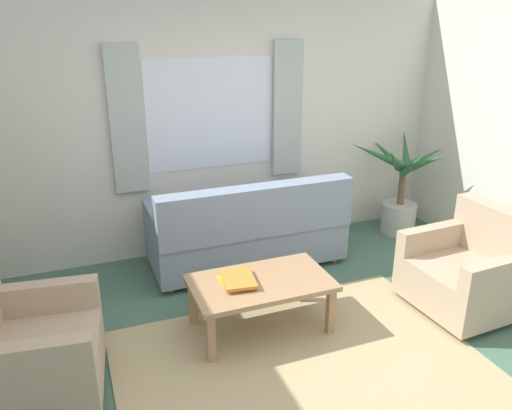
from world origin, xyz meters
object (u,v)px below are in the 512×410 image
armchair_right (470,270)px  armchair_left (25,351)px  book_stack_on_table (238,280)px  coffee_table (261,287)px  couch (248,232)px  potted_plant (400,193)px

armchair_right → armchair_left: bearing=-95.9°
armchair_left → armchair_right: same height
armchair_right → book_stack_on_table: 2.00m
armchair_left → armchair_right: size_ratio=1.06×
armchair_left → book_stack_on_table: armchair_left is taller
armchair_left → armchair_right: (3.48, -0.17, 0.00)m
coffee_table → couch: bearing=74.7°
potted_plant → armchair_left: bearing=-160.4°
book_stack_on_table → armchair_left: bearing=-172.6°
couch → armchair_left: couch is taller
couch → armchair_right: bearing=136.4°
coffee_table → book_stack_on_table: 0.20m
coffee_table → book_stack_on_table: size_ratio=3.09×
armchair_left → coffee_table: armchair_left is taller
armchair_right → potted_plant: (0.41, 1.56, 0.14)m
armchair_right → coffee_table: size_ratio=0.80×
couch → book_stack_on_table: (-0.47, -1.04, 0.10)m
armchair_left → armchair_right: bearing=-85.9°
potted_plant → book_stack_on_table: bearing=-153.4°
coffee_table → book_stack_on_table: (-0.18, 0.03, 0.08)m
couch → armchair_right: couch is taller
armchair_right → potted_plant: bearing=162.3°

